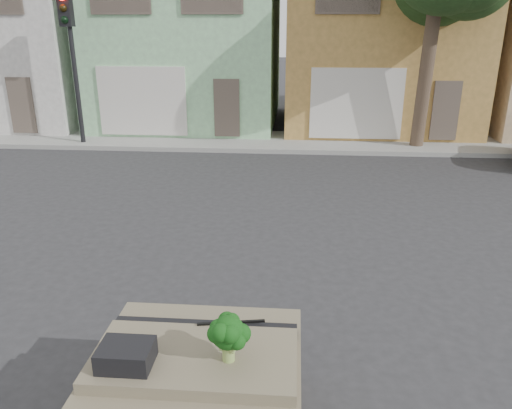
# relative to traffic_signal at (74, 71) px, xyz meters

# --- Properties ---
(ground_plane) EXTENTS (120.00, 120.00, 0.00)m
(ground_plane) POSITION_rel_traffic_signal_xyz_m (6.50, -9.50, -2.55)
(ground_plane) COLOR #303033
(ground_plane) RESTS_ON ground
(sidewalk) EXTENTS (40.00, 3.00, 0.15)m
(sidewalk) POSITION_rel_traffic_signal_xyz_m (6.50, 1.00, -2.47)
(sidewalk) COLOR gray
(sidewalk) RESTS_ON ground
(townhouse_white) EXTENTS (7.20, 8.20, 7.55)m
(townhouse_white) POSITION_rel_traffic_signal_xyz_m (-4.50, 5.00, 1.23)
(townhouse_white) COLOR silver
(townhouse_white) RESTS_ON ground
(townhouse_mint) EXTENTS (7.20, 8.20, 7.55)m
(townhouse_mint) POSITION_rel_traffic_signal_xyz_m (3.00, 5.00, 1.23)
(townhouse_mint) COLOR #96D29A
(townhouse_mint) RESTS_ON ground
(townhouse_tan) EXTENTS (7.20, 8.20, 7.55)m
(townhouse_tan) POSITION_rel_traffic_signal_xyz_m (10.50, 5.00, 1.23)
(townhouse_tan) COLOR #B18643
(townhouse_tan) RESTS_ON ground
(traffic_signal) EXTENTS (0.40, 0.40, 5.10)m
(traffic_signal) POSITION_rel_traffic_signal_xyz_m (0.00, 0.00, 0.00)
(traffic_signal) COLOR black
(traffic_signal) RESTS_ON ground
(tree_near) EXTENTS (4.40, 4.00, 8.50)m
(tree_near) POSITION_rel_traffic_signal_xyz_m (11.50, 0.30, 1.70)
(tree_near) COLOR #213D19
(tree_near) RESTS_ON ground
(car_dashboard) EXTENTS (2.00, 1.80, 1.12)m
(car_dashboard) POSITION_rel_traffic_signal_xyz_m (6.50, -12.50, -1.99)
(car_dashboard) COLOR #736951
(car_dashboard) RESTS_ON ground
(instrument_hump) EXTENTS (0.48, 0.38, 0.20)m
(instrument_hump) POSITION_rel_traffic_signal_xyz_m (5.92, -12.85, -1.33)
(instrument_hump) COLOR black
(instrument_hump) RESTS_ON car_dashboard
(wiper_arm) EXTENTS (0.69, 0.15, 0.02)m
(wiper_arm) POSITION_rel_traffic_signal_xyz_m (6.78, -12.12, -1.42)
(wiper_arm) COLOR black
(wiper_arm) RESTS_ON car_dashboard
(broccoli) EXTENTS (0.39, 0.39, 0.46)m
(broccoli) POSITION_rel_traffic_signal_xyz_m (6.83, -12.71, -1.20)
(broccoli) COLOR #0F3B0E
(broccoli) RESTS_ON car_dashboard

